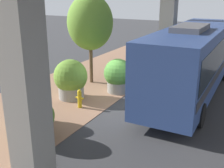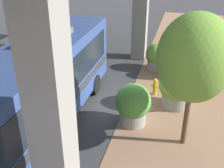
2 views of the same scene
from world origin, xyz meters
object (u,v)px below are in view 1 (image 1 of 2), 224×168
planter_back (118,76)px  planter_extra (36,120)px  fire_hydrant (80,99)px  street_tree_near (90,23)px  planter_middle (30,107)px  bus (193,58)px  planter_front (71,79)px

planter_back → planter_extra: planter_back is taller
fire_hydrant → street_tree_near: size_ratio=0.18×
planter_middle → fire_hydrant: bearing=71.7°
bus → street_tree_near: (-5.70, -0.48, 1.49)m
bus → street_tree_near: size_ratio=2.06×
bus → planter_extra: 8.26m
fire_hydrant → planter_extra: planter_extra is taller
planter_middle → planter_back: planter_back is taller
planter_front → planter_middle: planter_front is taller
bus → street_tree_near: bearing=-175.2°
planter_front → planter_back: size_ratio=1.10×
planter_middle → planter_extra: bearing=-38.3°
bus → fire_hydrant: 5.97m
street_tree_near → fire_hydrant: bearing=-66.3°
planter_front → planter_extra: size_ratio=1.25×
planter_front → planter_extra: bearing=-70.9°
bus → planter_back: 3.92m
bus → planter_back: bearing=-160.3°
fire_hydrant → street_tree_near: street_tree_near is taller
fire_hydrant → planter_back: (0.60, 2.75, 0.47)m
fire_hydrant → planter_extra: bearing=-84.1°
planter_back → street_tree_near: (-2.15, 0.79, 2.58)m
planter_extra → street_tree_near: (-1.88, 6.75, 2.71)m
planter_front → bus: bearing=31.3°
planter_middle → planter_back: size_ratio=0.84×
planter_extra → street_tree_near: bearing=105.6°
planter_front → street_tree_near: 3.70m
planter_front → planter_back: bearing=48.6°
bus → fire_hydrant: bus is taller
bus → fire_hydrant: bearing=-135.9°
planter_middle → planter_extra: size_ratio=0.96×
fire_hydrant → planter_middle: bearing=-108.3°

